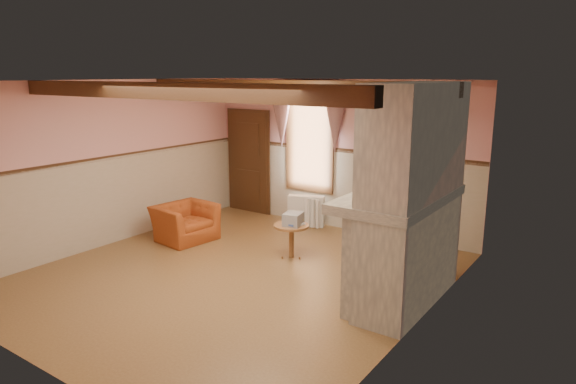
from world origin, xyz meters
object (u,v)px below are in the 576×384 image
Objects in this scene: armchair at (185,222)px; mantel_clock at (420,177)px; bowl at (399,191)px; oil_lamp at (406,180)px; side_table at (291,241)px; radiator at (306,211)px.

mantel_clock is (4.05, 0.53, 1.20)m from armchair.
bowl is 1.18× the size of oil_lamp.
side_table is 1.70× the size of bowl.
mantel_clock reaches higher than armchair.
radiator is at bearing 145.35° from oil_lamp.
armchair is 2.09m from side_table.
radiator is 2.13× the size of bowl.
mantel_clock reaches higher than radiator.
oil_lamp reaches higher than mantel_clock.
oil_lamp reaches higher than radiator.
oil_lamp is at bearing 90.00° from bowl.
mantel_clock reaches higher than bowl.
mantel_clock is at bearing -49.43° from radiator.
radiator is at bearing 115.20° from side_table.
side_table is at bearing -73.75° from armchair.
side_table is 2.00× the size of oil_lamp.
oil_lamp reaches higher than armchair.
side_table is 1.78m from radiator.
bowl reaches higher than radiator.
radiator is (-0.76, 1.61, 0.02)m from side_table.
armchair is 2.98× the size of bowl.
mantel_clock is (1.99, 0.20, 1.25)m from side_table.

